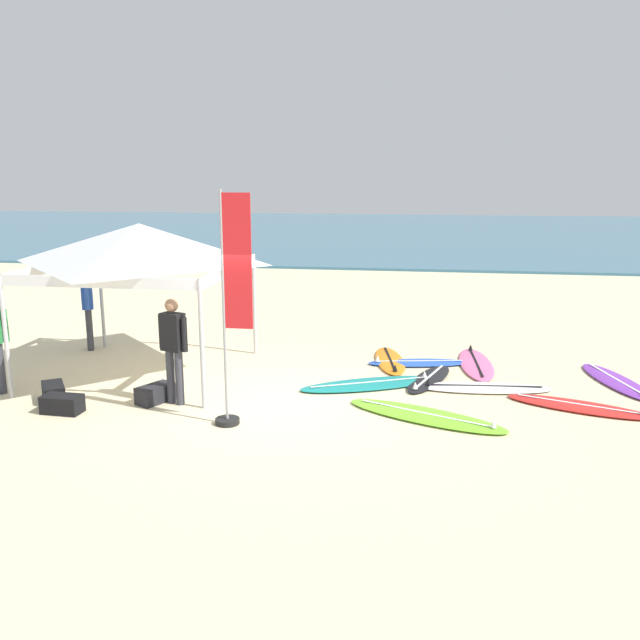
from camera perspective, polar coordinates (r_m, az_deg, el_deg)
name	(u,v)px	position (r m, az deg, el deg)	size (l,w,h in m)	color
ground_plane	(269,402)	(10.75, -4.41, -7.05)	(80.00, 80.00, 0.00)	beige
sea	(384,231)	(43.30, 5.56, 7.68)	(80.00, 36.00, 0.10)	#386B84
canopy_tent	(140,244)	(12.17, -15.35, 6.38)	(3.41, 3.41, 2.75)	#B7B7BC
surfboard_red	(580,406)	(11.17, 21.56, -6.97)	(2.28, 1.33, 0.19)	red
surfboard_teal	(370,384)	(11.51, 4.39, -5.54)	(2.56, 1.66, 0.19)	#19847F
surfboard_lime	(426,416)	(10.14, 9.15, -8.17)	(2.61, 1.67, 0.19)	#7AD12D
surfboard_pink	(476,364)	(13.02, 13.36, -3.71)	(0.71, 2.27, 0.19)	pink
surfboard_white	(483,388)	(11.62, 13.96, -5.70)	(2.34, 0.80, 0.19)	white
surfboard_purple	(617,381)	(12.74, 24.30, -4.86)	(1.09, 2.26, 0.19)	purple
surfboard_orange	(390,361)	(12.96, 6.07, -3.51)	(0.86, 2.04, 0.19)	orange
surfboard_black	(429,379)	(11.91, 9.41, -5.04)	(1.06, 1.89, 0.19)	black
surfboard_blue	(419,363)	(12.89, 8.54, -3.67)	(2.04, 0.89, 0.19)	blue
person_blue	(88,303)	(14.46, -19.49, 1.39)	(0.36, 0.50, 1.71)	#383842
person_black	(173,344)	(10.60, -12.59, -2.02)	(0.52, 0.33, 1.71)	#383842
banner_flag	(232,320)	(9.42, -7.64, 0.03)	(0.60, 0.36, 3.40)	#99999E
gear_bag_near_tent	(62,404)	(10.93, -21.43, -6.80)	(0.60, 0.32, 0.28)	black
gear_bag_by_pole	(53,392)	(11.55, -22.09, -5.83)	(0.60, 0.32, 0.28)	black
gear_bag_on_sand	(155,394)	(10.98, -14.08, -6.21)	(0.60, 0.32, 0.28)	#232328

